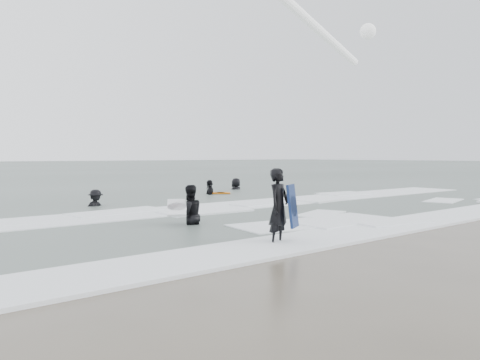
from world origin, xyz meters
TOP-DOWN VIEW (x-y plane):
  - ground at (0.00, 0.00)m, footprint 320.00×320.00m
  - surfer_centre at (-3.24, -0.47)m, footprint 0.72×0.58m
  - surfer_wading at (-3.35, 3.05)m, footprint 0.89×0.72m
  - surfer_breaker at (-3.64, 9.21)m, footprint 1.07×0.73m
  - surfer_right_near at (2.88, 11.04)m, footprint 1.06×1.17m
  - surfer_right_far at (5.93, 12.82)m, footprint 1.03×0.81m
  - surf_foam at (0.00, 3.70)m, footprint 30.03×9.06m
  - bodyboards at (-1.09, 4.49)m, footprint 8.11×12.11m
  - airshow_jet at (36.02, 40.35)m, footprint 51.85×19.16m

SIDE VIEW (x-z plane):
  - ground at x=0.00m, z-range 0.00..0.00m
  - surfer_centre at x=-3.24m, z-range -0.85..0.85m
  - surfer_wading at x=-3.35m, z-range -0.85..0.85m
  - surfer_breaker at x=-3.64m, z-range -0.77..0.77m
  - surfer_right_near at x=2.88m, z-range -0.96..0.96m
  - surfer_right_far at x=5.93m, z-range -0.92..0.92m
  - surf_foam at x=0.00m, z-range 0.00..0.08m
  - bodyboards at x=-1.09m, z-range -0.13..1.12m
  - airshow_jet at x=36.02m, z-range 18.24..26.93m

